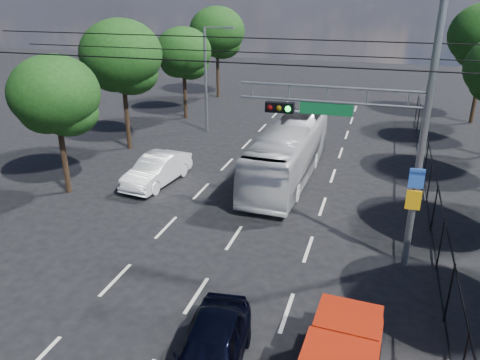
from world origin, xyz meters
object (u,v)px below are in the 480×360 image
at_px(navy_hatchback, 211,351).
at_px(white_van, 157,170).
at_px(signal_mast, 386,121).
at_px(white_bus, 288,153).

distance_m(navy_hatchback, white_van, 13.34).
relative_size(signal_mast, white_bus, 0.93).
relative_size(signal_mast, white_van, 2.09).
xyz_separation_m(signal_mast, navy_hatchback, (-3.65, -6.98, -4.53)).
bearing_deg(white_bus, navy_hatchback, -84.54).
bearing_deg(white_bus, signal_mast, -54.66).
relative_size(white_bus, white_van, 2.25).
xyz_separation_m(navy_hatchback, white_van, (-7.13, 11.27, 0.03)).
xyz_separation_m(signal_mast, white_bus, (-4.56, 6.86, -3.82)).
bearing_deg(signal_mast, navy_hatchback, -117.62).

